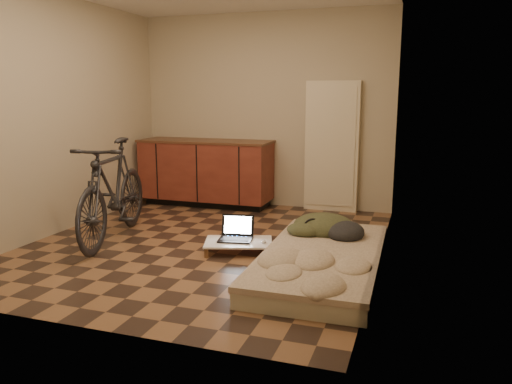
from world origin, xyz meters
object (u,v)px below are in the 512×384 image
(futon, at_px, (322,260))
(laptop, at_px, (236,234))
(lap_desk, at_px, (238,242))
(bicycle, at_px, (113,186))

(futon, relative_size, laptop, 5.59)
(lap_desk, bearing_deg, futon, -33.57)
(futon, height_order, laptop, laptop)
(futon, distance_m, laptop, 0.99)
(bicycle, bearing_deg, laptop, -8.19)
(laptop, bearing_deg, lap_desk, -64.40)
(bicycle, bearing_deg, futon, -18.03)
(bicycle, distance_m, lap_desk, 1.47)
(futon, distance_m, lap_desk, 0.92)
(laptop, bearing_deg, bicycle, 173.94)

